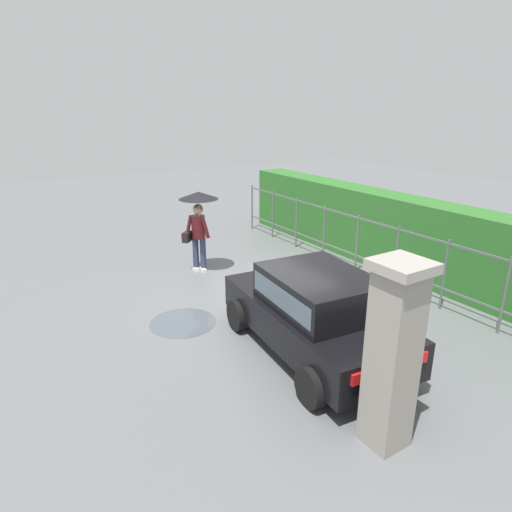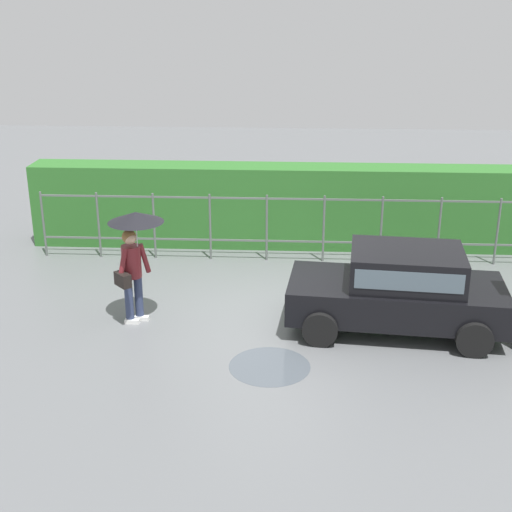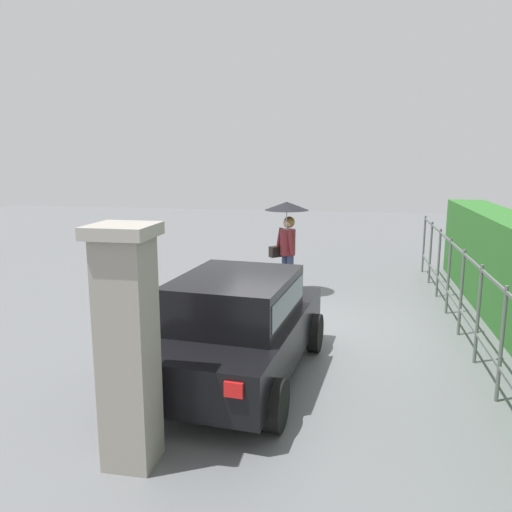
% 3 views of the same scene
% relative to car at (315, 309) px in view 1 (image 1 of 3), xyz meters
% --- Properties ---
extents(ground_plane, '(40.00, 40.00, 0.00)m').
position_rel_car_xyz_m(ground_plane, '(-2.28, 0.46, -0.80)').
color(ground_plane, slate).
extents(car, '(3.86, 2.15, 1.48)m').
position_rel_car_xyz_m(car, '(0.00, 0.00, 0.00)').
color(car, black).
rests_on(car, ground).
extents(pedestrian, '(0.97, 0.97, 2.06)m').
position_rel_car_xyz_m(pedestrian, '(-4.63, 0.05, 0.70)').
color(pedestrian, '#2D3856').
rests_on(pedestrian, ground).
extents(gate_pillar, '(0.60, 0.60, 2.42)m').
position_rel_car_xyz_m(gate_pillar, '(2.14, -0.60, 0.44)').
color(gate_pillar, gray).
rests_on(gate_pillar, ground).
extents(fence_section, '(11.30, 0.05, 1.50)m').
position_rel_car_xyz_m(fence_section, '(-1.81, 3.35, 0.02)').
color(fence_section, '#59605B').
rests_on(fence_section, ground).
extents(hedge_row, '(12.25, 0.90, 1.90)m').
position_rel_car_xyz_m(hedge_row, '(-1.81, 4.41, 0.15)').
color(hedge_row, '#2D6B28').
rests_on(hedge_row, ground).
extents(puddle_near, '(1.30, 1.30, 0.00)m').
position_rel_car_xyz_m(puddle_near, '(-2.20, -1.47, -0.80)').
color(puddle_near, '#4C545B').
rests_on(puddle_near, ground).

